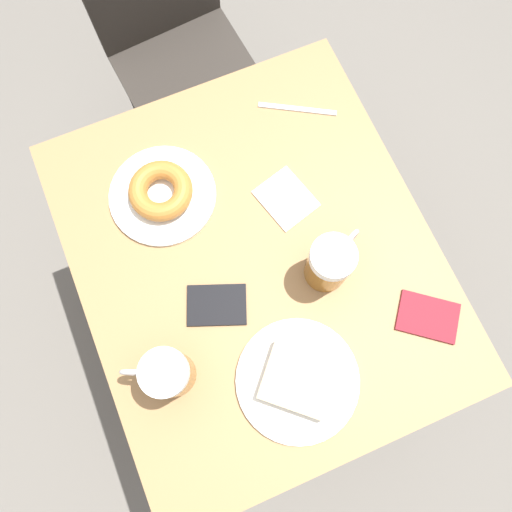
% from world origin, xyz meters
% --- Properties ---
extents(ground_plane, '(8.00, 8.00, 0.00)m').
position_xyz_m(ground_plane, '(0.00, 0.00, 0.00)').
color(ground_plane, '#666059').
extents(table, '(0.77, 0.91, 0.76)m').
position_xyz_m(table, '(0.00, 0.00, 0.68)').
color(table, '#997044').
rests_on(table, ground_plane).
extents(chair, '(0.44, 0.44, 0.95)m').
position_xyz_m(chair, '(0.06, 0.81, 0.56)').
color(chair, '#2D2823').
rests_on(chair, ground_plane).
extents(plate_with_cake, '(0.25, 0.25, 0.04)m').
position_xyz_m(plate_with_cake, '(-0.02, -0.27, 0.77)').
color(plate_with_cake, white).
rests_on(plate_with_cake, table).
extents(plate_with_donut, '(0.24, 0.24, 0.05)m').
position_xyz_m(plate_with_donut, '(-0.14, 0.22, 0.78)').
color(plate_with_donut, white).
rests_on(plate_with_donut, table).
extents(beer_mug_left, '(0.13, 0.09, 0.14)m').
position_xyz_m(beer_mug_left, '(0.13, -0.09, 0.83)').
color(beer_mug_left, '#8C5619').
rests_on(beer_mug_left, table).
extents(beer_mug_center, '(0.13, 0.09, 0.14)m').
position_xyz_m(beer_mug_center, '(-0.25, -0.16, 0.83)').
color(beer_mug_center, '#8C5619').
rests_on(beer_mug_center, table).
extents(napkin_folded, '(0.13, 0.15, 0.00)m').
position_xyz_m(napkin_folded, '(0.12, 0.10, 0.76)').
color(napkin_folded, white).
rests_on(napkin_folded, table).
extents(fork, '(0.17, 0.10, 0.00)m').
position_xyz_m(fork, '(0.23, 0.30, 0.76)').
color(fork, silver).
rests_on(fork, table).
extents(passport_near_edge, '(0.15, 0.13, 0.01)m').
position_xyz_m(passport_near_edge, '(-0.12, -0.06, 0.76)').
color(passport_near_edge, black).
rests_on(passport_near_edge, table).
extents(passport_far_edge, '(0.15, 0.15, 0.01)m').
position_xyz_m(passport_far_edge, '(0.28, -0.26, 0.76)').
color(passport_far_edge, maroon).
rests_on(passport_far_edge, table).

